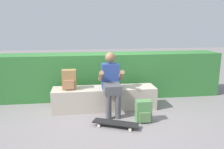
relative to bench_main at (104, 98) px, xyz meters
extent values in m
plane|color=gray|center=(0.00, -0.37, -0.23)|extent=(24.00, 24.00, 0.00)
cube|color=#BAAD9B|center=(0.00, 0.00, 0.00)|extent=(2.15, 0.50, 0.46)
cube|color=#2D4793|center=(0.11, -0.07, 0.49)|extent=(0.34, 0.22, 0.52)
sphere|color=#8C6647|center=(0.11, -0.07, 0.88)|extent=(0.21, 0.21, 0.21)
cube|color=#4C4C51|center=(0.11, -0.38, 0.32)|extent=(0.32, 0.40, 0.17)
cylinder|color=#4C4C51|center=(0.02, -0.53, 0.00)|extent=(0.11, 0.11, 0.46)
cylinder|color=#4C4C51|center=(0.20, -0.53, 0.00)|extent=(0.11, 0.11, 0.46)
cylinder|color=#8C6647|center=(-0.09, -0.21, 0.53)|extent=(0.09, 0.33, 0.27)
cylinder|color=#8C6647|center=(0.31, -0.21, 0.53)|extent=(0.09, 0.33, 0.27)
cube|color=black|center=(0.10, -0.91, -0.15)|extent=(0.81, 0.51, 0.02)
cylinder|color=silver|center=(0.38, -0.96, -0.21)|extent=(0.06, 0.05, 0.05)
cylinder|color=silver|center=(0.32, -1.10, -0.21)|extent=(0.06, 0.05, 0.05)
cylinder|color=silver|center=(-0.13, -0.73, -0.21)|extent=(0.06, 0.05, 0.05)
cylinder|color=silver|center=(-0.19, -0.86, -0.21)|extent=(0.06, 0.05, 0.05)
cube|color=#A37A47|center=(-0.72, 0.00, 0.43)|extent=(0.28, 0.18, 0.40)
cube|color=#AE7750|center=(-0.72, -0.11, 0.35)|extent=(0.20, 0.05, 0.18)
cube|color=#51894C|center=(0.65, -0.73, -0.03)|extent=(0.28, 0.18, 0.40)
cube|color=#57814B|center=(0.65, -0.84, -0.11)|extent=(0.20, 0.05, 0.18)
cube|color=#337635|center=(-0.01, 0.86, 0.30)|extent=(5.85, 0.68, 1.07)
camera|label=1|loc=(-0.47, -4.59, 1.54)|focal=36.82mm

